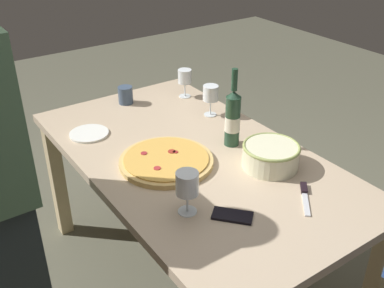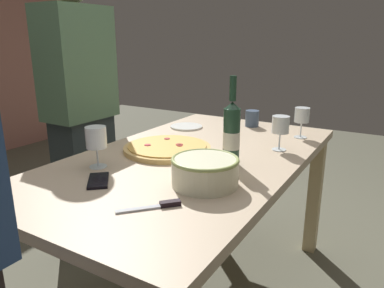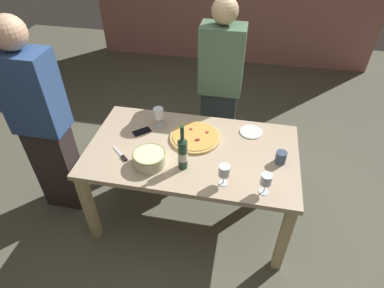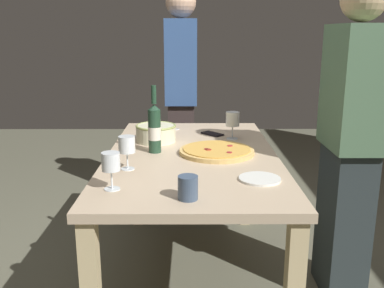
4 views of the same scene
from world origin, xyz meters
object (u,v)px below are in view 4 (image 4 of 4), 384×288
wine_glass_far_left (127,145)px  cell_phone (212,134)px  wine_glass_near_pizza (233,120)px  person_host (350,142)px  serving_bowl (156,132)px  pizza (217,151)px  pizza_knife (165,132)px  dining_table (192,170)px  wine_bottle (154,128)px  cup_amber (188,188)px  wine_glass_by_bottle (111,163)px  side_plate (260,179)px  person_guest_left (181,98)px

wine_glass_far_left → cell_phone: 0.85m
wine_glass_near_pizza → person_host: bearing=52.2°
serving_bowl → cell_phone: 0.39m
pizza → wine_glass_far_left: (0.28, -0.44, 0.10)m
pizza_knife → dining_table: bearing=19.5°
wine_bottle → cup_amber: (0.68, 0.18, -0.09)m
dining_table → serving_bowl: (-0.27, -0.21, 0.15)m
dining_table → serving_bowl: size_ratio=6.67×
wine_glass_near_pizza → pizza: bearing=-19.2°
wine_glass_by_bottle → pizza_knife: (-1.05, 0.16, -0.11)m
serving_bowl → wine_glass_far_left: bearing=-9.7°
wine_glass_by_bottle → wine_glass_far_left: (-0.27, 0.03, 0.00)m
pizza → pizza_knife: bearing=-148.2°
dining_table → pizza: pizza is taller
wine_glass_near_pizza → side_plate: 0.77m
cell_phone → pizza_knife: bearing=-52.0°
wine_glass_far_left → person_guest_left: size_ratio=0.09×
cell_phone → person_host: size_ratio=0.09×
wine_glass_far_left → wine_glass_by_bottle: bearing=-5.4°
wine_glass_by_bottle → pizza_knife: size_ratio=0.96×
pizza_knife → wine_glass_near_pizza: bearing=67.7°
serving_bowl → wine_bottle: size_ratio=0.66×
pizza → pizza_knife: size_ratio=2.44×
wine_glass_far_left → side_plate: bearing=75.5°
pizza → wine_glass_far_left: 0.53m
person_host → cup_amber: bearing=41.3°
side_plate → cell_phone: same height
cell_phone → pizza_knife: (-0.06, -0.31, 0.00)m
cell_phone → wine_glass_by_bottle: bearing=23.6°
person_host → person_guest_left: (-1.27, -0.89, 0.04)m
pizza_knife → person_guest_left: 0.68m
serving_bowl → cup_amber: size_ratio=2.55×
wine_bottle → person_host: 1.02m
wine_bottle → person_host: bearing=82.4°
dining_table → wine_glass_near_pizza: wine_glass_near_pizza is taller
wine_bottle → wine_glass_near_pizza: wine_bottle is taller
wine_glass_near_pizza → pizza_knife: 0.47m
dining_table → pizza_knife: 0.54m
wine_glass_far_left → cup_amber: size_ratio=1.71×
serving_bowl → person_host: (0.38, 1.02, 0.03)m
serving_bowl → wine_glass_by_bottle: 0.83m
cup_amber → wine_bottle: bearing=-165.0°
pizza_knife → wine_glass_by_bottle: bearing=-8.4°
wine_glass_near_pizza → wine_glass_far_left: size_ratio=1.04×
cup_amber → person_guest_left: person_guest_left is taller
person_guest_left → side_plate: bearing=9.4°
wine_glass_near_pizza → cup_amber: (0.98, -0.26, -0.07)m
dining_table → wine_glass_near_pizza: (-0.33, 0.25, 0.21)m
pizza_knife → person_guest_left: size_ratio=0.10×
serving_bowl → wine_glass_near_pizza: bearing=97.3°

